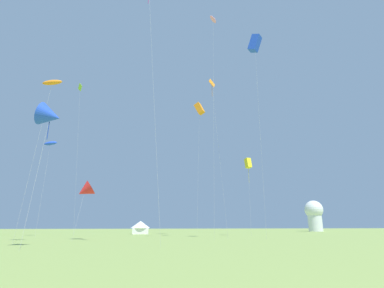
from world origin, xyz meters
The scene contains 12 objects.
kite_blue_delta centered at (-15.91, 26.77, 12.97)m, with size 2.71×3.48×14.38m.
kite_pink_parafoil centered at (5.24, 39.39, 37.61)m, with size 2.00×2.20×38.20m.
kite_lime_diamond centered at (-20.50, 59.65, 30.99)m, with size 2.72×1.83×33.03m.
kite_yellow_box centered at (16.57, 54.91, 15.02)m, with size 1.38×2.03×16.18m.
kite_red_delta centered at (-14.57, 43.41, 7.19)m, with size 3.29×3.85×8.74m.
kite_orange_parafoil centered at (-18.88, 35.38, 20.92)m, with size 3.18×2.34×21.50m.
kite_orange_diamond centered at (6.88, 47.22, 28.65)m, with size 2.85×1.78×30.40m.
kite_orange_box centered at (6.97, 59.93, 29.03)m, with size 2.79×2.99×30.58m.
kite_blue_box centered at (12.51, 38.44, 33.12)m, with size 2.67×2.66×34.73m.
kite_blue_parafoil centered at (-24.78, 58.31, 18.32)m, with size 3.51×3.58×18.92m.
festival_tent_center centered at (-5.55, 72.47, 1.73)m, with size 4.81×4.81×3.13m.
observatory_dome centered at (56.25, 94.26, 6.01)m, with size 6.40×6.40×10.80m.
Camera 1 is at (-6.59, -3.68, 2.05)m, focal length 27.29 mm.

